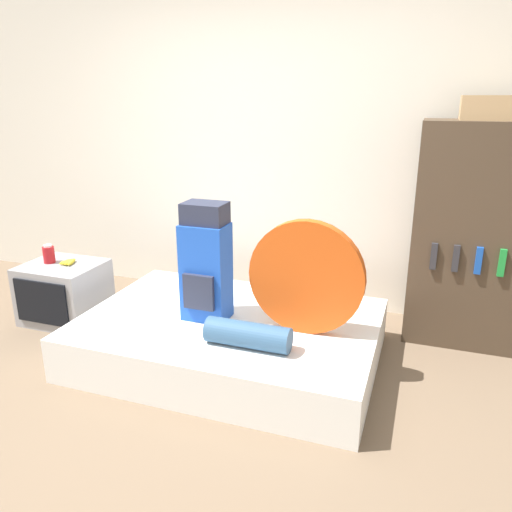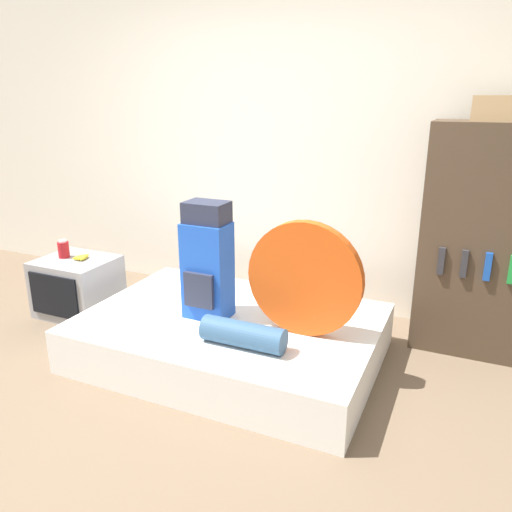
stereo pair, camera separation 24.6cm
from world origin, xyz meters
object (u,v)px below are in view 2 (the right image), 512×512
(tent_bag, at_px, (305,279))
(bookshelf, at_px, (490,242))
(cardboard_box, at_px, (503,108))
(sleeping_roll, at_px, (243,334))
(television, at_px, (78,286))
(backpack, at_px, (207,263))
(canister, at_px, (64,249))

(tent_bag, distance_m, bookshelf, 1.32)
(tent_bag, bearing_deg, cardboard_box, 41.65)
(sleeping_roll, distance_m, television, 1.77)
(sleeping_roll, distance_m, bookshelf, 1.76)
(backpack, relative_size, bookshelf, 0.50)
(canister, bearing_deg, cardboard_box, 12.65)
(backpack, bearing_deg, canister, 172.57)
(bookshelf, bearing_deg, tent_bag, -139.69)
(television, bearing_deg, sleeping_roll, -15.41)
(backpack, distance_m, sleeping_roll, 0.57)
(bookshelf, relative_size, cardboard_box, 4.46)
(backpack, relative_size, television, 1.34)
(backpack, distance_m, tent_bag, 0.66)
(sleeping_roll, xyz_separation_m, cardboard_box, (1.22, 1.16, 1.25))
(tent_bag, relative_size, cardboard_box, 2.05)
(tent_bag, xyz_separation_m, cardboard_box, (0.96, 0.85, 0.97))
(television, bearing_deg, canister, 174.68)
(tent_bag, relative_size, bookshelf, 0.46)
(backpack, height_order, cardboard_box, cardboard_box)
(television, distance_m, cardboard_box, 3.31)
(sleeping_roll, bearing_deg, canister, 165.19)
(cardboard_box, bearing_deg, backpack, -151.76)
(tent_bag, xyz_separation_m, sleeping_roll, (-0.26, -0.31, -0.28))
(cardboard_box, bearing_deg, sleeping_roll, -136.36)
(television, height_order, canister, canister)
(television, xyz_separation_m, canister, (-0.11, 0.01, 0.30))
(sleeping_roll, relative_size, canister, 3.53)
(television, xyz_separation_m, bookshelf, (2.97, 0.69, 0.54))
(sleeping_roll, xyz_separation_m, television, (-1.71, 0.47, -0.14))
(canister, bearing_deg, bookshelf, 12.42)
(tent_bag, bearing_deg, bookshelf, 40.31)
(sleeping_roll, height_order, canister, canister)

